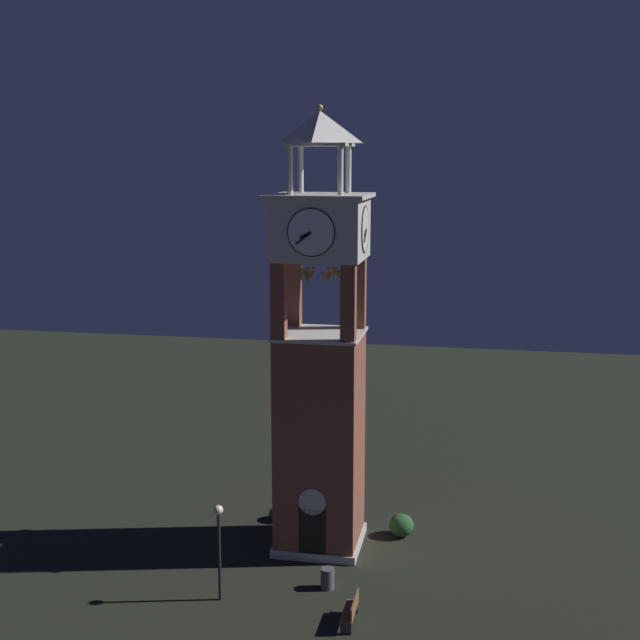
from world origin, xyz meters
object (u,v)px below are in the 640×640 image
(park_bench, at_px, (351,611))
(lamp_post, at_px, (219,534))
(trash_bin, at_px, (328,578))
(clock_tower, at_px, (320,377))

(park_bench, xyz_separation_m, lamp_post, (-5.01, 0.74, 2.10))
(lamp_post, bearing_deg, trash_bin, 22.99)
(clock_tower, distance_m, lamp_post, 7.61)
(lamp_post, relative_size, trash_bin, 4.62)
(clock_tower, xyz_separation_m, park_bench, (2.27, -6.04, -6.81))
(clock_tower, xyz_separation_m, lamp_post, (-2.74, -5.30, -4.72))
(trash_bin, bearing_deg, clock_tower, 105.11)
(clock_tower, distance_m, trash_bin, 7.90)
(park_bench, relative_size, trash_bin, 2.00)
(clock_tower, relative_size, lamp_post, 4.90)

